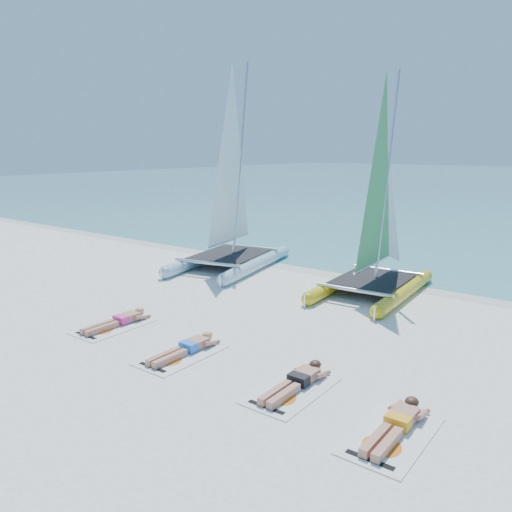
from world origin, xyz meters
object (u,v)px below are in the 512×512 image
at_px(catamaran_blue, 231,205).
at_px(catamaran_yellow, 381,221).
at_px(sunbather_d, 397,423).
at_px(towel_a, 113,327).
at_px(sunbather_b, 187,347).
at_px(sunbather_c, 297,381).
at_px(towel_c, 291,390).
at_px(towel_d, 391,436).
at_px(towel_b, 181,355).
at_px(sunbather_a, 120,320).

distance_m(catamaran_blue, catamaran_yellow, 5.43).
bearing_deg(sunbather_d, towel_a, 178.10).
relative_size(towel_a, sunbather_b, 1.07).
height_order(catamaran_blue, catamaran_yellow, catamaran_blue).
height_order(sunbather_b, sunbather_c, same).
bearing_deg(towel_c, sunbather_c, 90.00).
bearing_deg(sunbather_b, sunbather_d, -2.52).
bearing_deg(catamaran_blue, catamaran_yellow, -7.70).
bearing_deg(towel_c, towel_d, -8.60).
height_order(catamaran_yellow, towel_b, catamaran_yellow).
relative_size(towel_a, towel_d, 1.00).
bearing_deg(catamaran_blue, sunbather_d, -48.84).
distance_m(catamaran_yellow, sunbather_a, 7.84).
bearing_deg(catamaran_yellow, sunbather_c, -81.07).
xyz_separation_m(catamaran_blue, sunbather_a, (1.77, -6.30, -2.08)).
distance_m(catamaran_blue, sunbather_b, 8.05).
distance_m(catamaran_blue, towel_b, 8.24).
bearing_deg(sunbather_c, towel_c, -90.00).
distance_m(sunbather_a, sunbather_c, 5.10).
distance_m(towel_b, sunbather_c, 2.65).
relative_size(catamaran_blue, sunbather_a, 4.26).
xyz_separation_m(catamaran_yellow, towel_a, (-3.65, -6.85, -2.06)).
distance_m(towel_a, sunbather_a, 0.22).
relative_size(towel_b, sunbather_c, 1.07).
bearing_deg(sunbather_c, sunbather_a, 178.52).
bearing_deg(towel_d, catamaran_blue, 141.84).
bearing_deg(towel_b, sunbather_c, 6.15).
height_order(towel_a, sunbather_a, sunbather_a).
bearing_deg(towel_b, sunbather_a, 170.45).
height_order(towel_a, towel_d, same).
xyz_separation_m(catamaran_yellow, towel_b, (-1.18, -7.07, -2.06)).
distance_m(catamaran_blue, towel_c, 9.79).
relative_size(catamaran_blue, towel_c, 3.98).
xyz_separation_m(sunbather_b, sunbather_c, (2.63, 0.09, 0.00)).
relative_size(towel_c, sunbather_c, 1.07).
height_order(sunbather_a, sunbather_b, same).
bearing_deg(towel_d, sunbather_c, 165.95).
bearing_deg(catamaran_blue, towel_b, -69.22).
bearing_deg(catamaran_yellow, catamaran_blue, -179.33).
xyz_separation_m(towel_b, sunbather_c, (2.63, 0.28, 0.11)).
bearing_deg(catamaran_blue, sunbather_c, -54.59).
distance_m(catamaran_blue, towel_a, 7.07).
relative_size(catamaran_blue, sunbather_c, 4.26).
relative_size(catamaran_blue, towel_b, 3.98).
relative_size(sunbather_a, towel_b, 0.93).
xyz_separation_m(towel_c, towel_d, (1.94, -0.29, 0.00)).
bearing_deg(towel_d, towel_a, 176.54).
relative_size(catamaran_yellow, sunbather_c, 3.81).
distance_m(catamaran_yellow, sunbather_b, 7.25).
height_order(towel_c, towel_d, same).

